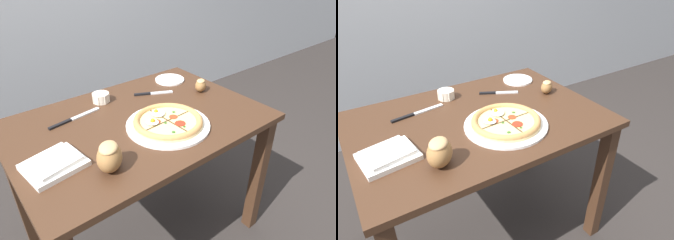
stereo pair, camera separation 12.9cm
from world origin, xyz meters
The scene contains 10 objects.
ground_plane centered at (0.00, 0.00, 0.00)m, with size 12.00×12.00×0.00m, color #2D2826.
dining_table centered at (0.00, 0.00, 0.63)m, with size 1.13×0.79×0.75m.
pizza centered at (0.07, -0.13, 0.77)m, with size 0.37×0.37×0.05m.
ramekin_bowl centered at (-0.05, 0.26, 0.78)m, with size 0.09×0.09×0.05m.
napkin_folded centered at (-0.42, -0.10, 0.77)m, with size 0.22×0.19×0.04m.
bread_piece_near centered at (0.43, 0.04, 0.79)m, with size 0.09×0.09×0.07m.
bread_piece_mid centered at (-0.27, -0.23, 0.81)m, with size 0.14×0.15×0.11m.
knife_main centered at (0.21, 0.17, 0.76)m, with size 0.19×0.11×0.01m.
knife_spare centered at (-0.23, 0.18, 0.76)m, with size 0.26×0.06×0.01m.
side_saucer centered at (0.39, 0.25, 0.76)m, with size 0.17×0.17×0.01m.
Camera 1 is at (-0.63, -1.00, 1.44)m, focal length 32.00 mm.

